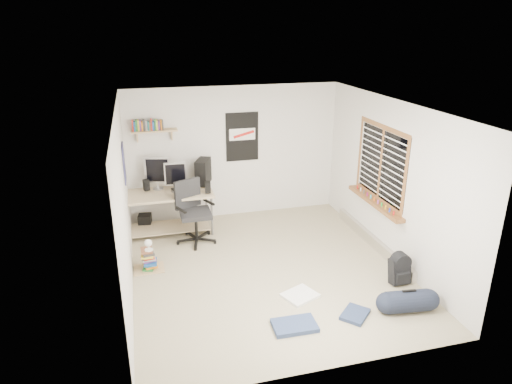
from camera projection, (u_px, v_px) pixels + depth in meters
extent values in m
cube|color=gray|center=(267.00, 269.00, 7.01)|extent=(4.00, 4.50, 0.01)
cube|color=white|center=(268.00, 106.00, 6.14)|extent=(4.00, 4.50, 0.01)
cube|color=silver|center=(234.00, 153.00, 8.62)|extent=(4.00, 0.01, 2.50)
cube|color=silver|center=(124.00, 206.00, 6.10)|extent=(0.01, 4.50, 2.50)
cube|color=silver|center=(392.00, 181.00, 7.06)|extent=(0.01, 4.50, 2.50)
cube|color=tan|center=(165.00, 214.00, 8.11)|extent=(1.87, 1.39, 0.78)
cube|color=#97989B|center=(157.00, 175.00, 8.09)|extent=(0.44, 0.21, 0.47)
cube|color=#B1B0B5|center=(175.00, 179.00, 7.98)|extent=(0.38, 0.11, 0.41)
cube|color=black|center=(203.00, 171.00, 8.32)|extent=(0.36, 0.48, 0.45)
cube|color=black|center=(182.00, 188.00, 8.13)|extent=(0.40, 0.23, 0.02)
cube|color=black|center=(146.00, 185.00, 8.01)|extent=(0.12, 0.12, 0.19)
cube|color=black|center=(208.00, 187.00, 7.91)|extent=(0.11, 0.11, 0.20)
cube|color=black|center=(196.00, 215.00, 7.73)|extent=(0.94, 0.94, 1.08)
cube|color=tan|center=(154.00, 131.00, 7.98)|extent=(0.80, 0.22, 0.24)
cube|color=black|center=(242.00, 137.00, 8.53)|extent=(0.62, 0.03, 0.92)
cube|color=navy|center=(124.00, 163.00, 7.10)|extent=(0.02, 0.42, 0.60)
cube|color=brown|center=(380.00, 164.00, 7.24)|extent=(0.10, 1.50, 1.26)
cube|color=#B7B2A8|center=(373.00, 241.00, 7.72)|extent=(0.08, 2.50, 0.18)
cube|color=black|center=(399.00, 271.00, 6.57)|extent=(0.28, 0.23, 0.37)
cylinder|color=black|center=(408.00, 302.00, 5.95)|extent=(0.33, 0.33, 0.57)
cube|color=white|center=(300.00, 295.00, 6.30)|extent=(0.55, 0.52, 0.04)
cube|color=navy|center=(295.00, 325.00, 5.66)|extent=(0.55, 0.36, 0.06)
cube|color=#222F4E|center=(355.00, 314.00, 5.88)|extent=(0.48, 0.48, 0.05)
cube|color=brown|center=(148.00, 260.00, 6.96)|extent=(0.49, 0.43, 0.30)
cube|color=white|center=(149.00, 247.00, 6.87)|extent=(0.17, 0.23, 0.21)
cube|color=black|center=(145.00, 221.00, 8.35)|extent=(0.26, 0.26, 0.26)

